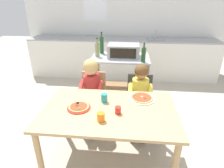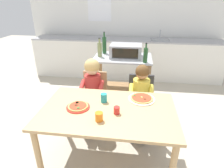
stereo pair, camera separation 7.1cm
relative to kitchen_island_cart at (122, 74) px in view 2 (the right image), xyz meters
The scene contains 18 objects.
ground_plane 0.61m from the kitchen_island_cart, 110.61° to the right, with size 12.37×12.37×0.00m, color #B7AD99.
back_wall_tiled 1.97m from the kitchen_island_cart, 91.20° to the left, with size 4.82×0.14×2.70m.
kitchen_counter 1.42m from the kitchen_island_cart, 91.39° to the left, with size 4.34×0.60×1.11m.
kitchen_island_cart is the anchor object (origin of this frame).
toaster_oven 0.41m from the kitchen_island_cart, 10.95° to the left, with size 0.50×0.35×0.20m.
bottle_dark_olive_oil 0.56m from the kitchen_island_cart, behind, with size 0.07×0.07×0.30m.
bottle_squat_spirits 0.59m from the kitchen_island_cart, 33.44° to the right, with size 0.06×0.06×0.29m.
bottle_tall_green_wine 0.59m from the kitchen_island_cart, 151.41° to the left, with size 0.07×0.07×0.36m.
dining_table 1.33m from the kitchen_island_cart, 91.52° to the right, with size 1.39×0.88×0.73m.
dining_chair_left 0.71m from the kitchen_island_cart, 120.18° to the right, with size 0.36×0.36×0.81m.
dining_chair_right 0.72m from the kitchen_island_cart, 64.15° to the right, with size 0.36×0.36×0.81m.
child_in_red_shirt 0.81m from the kitchen_island_cart, 116.02° to the right, with size 0.32×0.42×1.04m.
child_in_yellow_shirt 0.83m from the kitchen_island_cart, 67.93° to the right, with size 0.32×0.42×1.00m.
pizza_plate_red_rimmed 1.40m from the kitchen_island_cart, 104.70° to the right, with size 0.25×0.25×0.03m.
pizza_plate_white 1.13m from the kitchen_island_cart, 74.01° to the right, with size 0.30×0.30×0.03m.
drinking_cup_orange 1.55m from the kitchen_island_cart, 93.28° to the right, with size 0.07×0.07×0.09m, color orange.
drinking_cup_red 1.41m from the kitchen_island_cart, 87.49° to the right, with size 0.06×0.06×0.08m, color red.
drinking_cup_teal 1.21m from the kitchen_island_cart, 95.05° to the right, with size 0.07×0.07×0.10m, color teal.
Camera 2 is at (0.27, -1.66, 1.79)m, focal length 30.48 mm.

